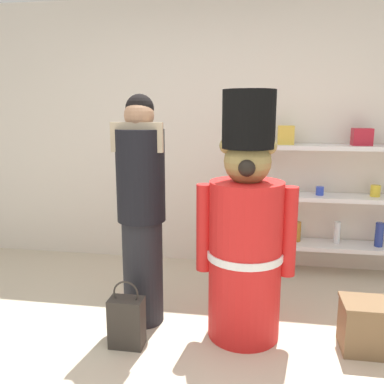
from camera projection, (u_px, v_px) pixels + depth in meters
The scene contains 6 objects.
back_wall at pixel (223, 135), 4.06m from camera, with size 6.40×0.12×2.60m, color silver.
merchandise_shelf at pixel (320, 193), 3.80m from camera, with size 1.53×0.35×1.56m.
teddy_bear_guard at pixel (246, 235), 2.73m from camera, with size 0.67×0.51×1.67m.
person_shopper at pixel (141, 209), 2.90m from camera, with size 0.36×0.34×1.66m.
shopping_bag at pixel (127, 322), 2.70m from camera, with size 0.23×0.14×0.46m.
display_crate at pixel (374, 327), 2.65m from camera, with size 0.42×0.28×0.34m.
Camera 1 is at (0.36, -1.89, 1.55)m, focal length 38.20 mm.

